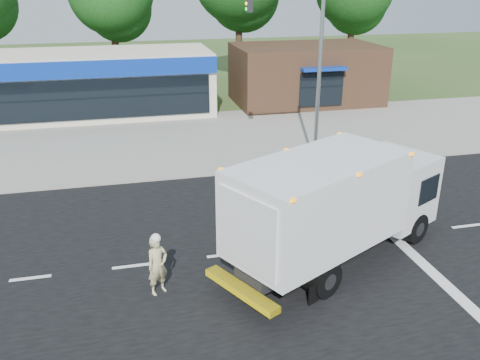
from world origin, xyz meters
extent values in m
plane|color=#385123|center=(0.00, 0.00, 0.00)|extent=(120.00, 120.00, 0.00)
cube|color=black|center=(0.00, 0.00, 0.00)|extent=(60.00, 14.00, 0.02)
cube|color=gray|center=(0.00, 8.20, 0.06)|extent=(60.00, 2.40, 0.12)
cube|color=gray|center=(0.00, 14.00, 0.01)|extent=(60.00, 9.00, 0.02)
cube|color=silver|center=(-9.00, 0.00, 0.02)|extent=(1.20, 0.15, 0.01)
cube|color=silver|center=(-6.00, 0.00, 0.02)|extent=(1.20, 0.15, 0.01)
cube|color=silver|center=(-3.00, 0.00, 0.02)|extent=(1.20, 0.15, 0.01)
cube|color=silver|center=(0.00, 0.00, 0.02)|extent=(1.20, 0.15, 0.01)
cube|color=silver|center=(3.00, 0.00, 0.02)|extent=(1.20, 0.15, 0.01)
cube|color=silver|center=(6.00, 0.00, 0.02)|extent=(1.20, 0.15, 0.01)
cube|color=silver|center=(3.00, -3.00, 0.02)|extent=(0.40, 7.00, 0.01)
cube|color=black|center=(-0.51, -1.52, 0.77)|extent=(5.41, 3.55, 0.39)
cube|color=silver|center=(2.96, 0.31, 1.71)|extent=(3.06, 3.13, 2.32)
cube|color=black|center=(3.89, 0.80, 1.93)|extent=(1.12, 1.94, 0.99)
cube|color=white|center=(-0.51, -1.52, 2.32)|extent=(6.13, 4.92, 2.60)
cube|color=silver|center=(-2.98, -2.81, 2.27)|extent=(1.09, 1.99, 2.10)
cube|color=yellow|center=(-3.15, -2.91, 0.61)|extent=(1.58, 2.53, 0.20)
cube|color=orange|center=(-0.51, -1.52, 3.59)|extent=(5.95, 4.86, 0.09)
cylinder|color=black|center=(2.52, 1.26, 0.53)|extent=(1.09, 0.79, 1.06)
cylinder|color=black|center=(3.50, -0.59, 0.53)|extent=(1.09, 0.79, 1.06)
cylinder|color=black|center=(-1.71, -0.90, 0.53)|extent=(1.09, 0.79, 1.06)
cylinder|color=black|center=(-0.68, -2.86, 0.53)|extent=(1.09, 0.79, 1.06)
imported|color=tan|center=(-5.27, -1.60, 0.89)|extent=(0.78, 0.69, 1.79)
sphere|color=white|center=(-5.27, -1.60, 1.76)|extent=(0.28, 0.28, 0.28)
cube|color=beige|center=(-9.00, 20.00, 2.00)|extent=(18.00, 6.00, 4.00)
cube|color=#092E9A|center=(-9.00, 16.95, 3.40)|extent=(18.00, 0.30, 1.00)
cube|color=black|center=(-9.00, 16.95, 1.60)|extent=(17.00, 0.12, 2.40)
cube|color=#382316|center=(7.00, 20.00, 2.00)|extent=(10.00, 6.00, 4.00)
cube|color=#092E9A|center=(7.00, 16.90, 2.90)|extent=(3.00, 1.20, 0.20)
cube|color=black|center=(7.00, 16.95, 1.50)|extent=(3.00, 0.12, 2.20)
cylinder|color=gray|center=(3.00, 7.60, 4.00)|extent=(0.18, 0.18, 8.00)
cube|color=black|center=(-0.30, 7.60, 7.40)|extent=(0.25, 0.25, 0.70)
cylinder|color=#332114|center=(-6.00, 28.00, 3.43)|extent=(0.56, 0.56, 6.86)
sphere|color=#113E13|center=(-5.50, 28.50, 6.08)|extent=(5.10, 5.10, 5.10)
cylinder|color=#332114|center=(4.00, 28.00, 3.92)|extent=(0.56, 0.56, 7.84)
cylinder|color=#332114|center=(14.00, 28.00, 3.50)|extent=(0.56, 0.56, 7.00)
sphere|color=#113E13|center=(14.50, 28.50, 6.20)|extent=(5.20, 5.20, 5.20)
camera|label=1|loc=(-5.83, -14.18, 8.50)|focal=38.00mm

